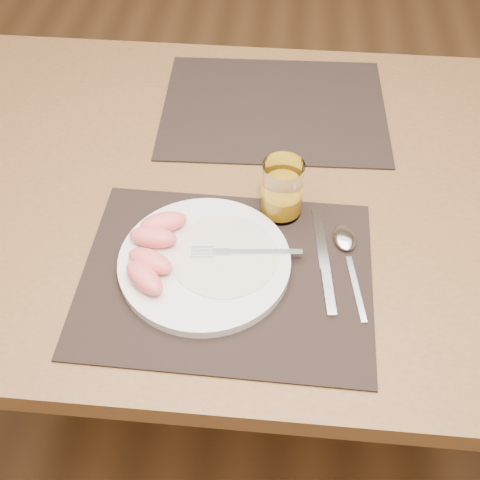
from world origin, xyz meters
name	(u,v)px	position (x,y,z in m)	size (l,w,h in m)	color
ground	(247,383)	(0.00, 0.00, 0.00)	(5.00, 5.00, 0.00)	brown
table	(251,214)	(0.00, 0.00, 0.67)	(1.40, 0.90, 0.75)	brown
placemat_near	(227,276)	(-0.02, -0.22, 0.75)	(0.45, 0.35, 0.00)	black
placemat_far	(274,108)	(0.03, 0.22, 0.75)	(0.45, 0.35, 0.00)	black
plate	(205,262)	(-0.06, -0.20, 0.76)	(0.27, 0.27, 0.02)	white
plate_dressing	(224,255)	(-0.03, -0.19, 0.77)	(0.17, 0.17, 0.00)	white
fork	(237,252)	(-0.01, -0.19, 0.77)	(0.18, 0.03, 0.00)	silver
knife	(325,268)	(0.13, -0.19, 0.76)	(0.04, 0.22, 0.01)	silver
spoon	(346,245)	(0.16, -0.15, 0.76)	(0.05, 0.19, 0.01)	silver
juice_glass	(282,192)	(0.06, -0.07, 0.80)	(0.07, 0.07, 0.10)	white
grapefruit_wedges	(153,249)	(-0.14, -0.20, 0.79)	(0.09, 0.18, 0.03)	#FF7468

